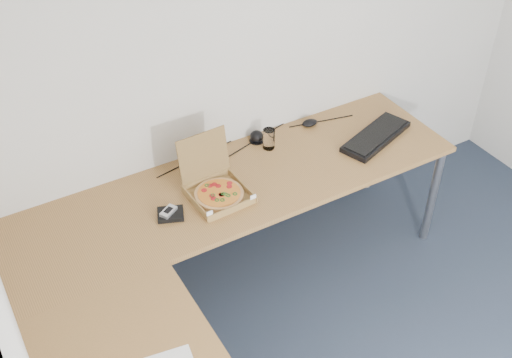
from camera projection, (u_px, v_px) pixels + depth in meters
desk at (220, 259)px, 3.01m from camera, size 2.50×2.20×0.73m
pizza_box at (217, 190)px, 3.30m from camera, size 0.29×0.33×0.29m
drinking_glass at (269, 139)px, 3.61m from camera, size 0.07×0.07×0.12m
keyboard at (376, 137)px, 3.71m from camera, size 0.52×0.33×0.03m
mouse at (310, 123)px, 3.82m from camera, size 0.11×0.09×0.04m
wallet at (171, 214)px, 3.19m from camera, size 0.16×0.15×0.02m
phone at (168, 211)px, 3.18m from camera, size 0.10×0.09×0.02m
dome_speaker at (257, 136)px, 3.68m from camera, size 0.09×0.09×0.07m
cable_bundle at (253, 142)px, 3.69m from camera, size 0.62×0.13×0.01m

